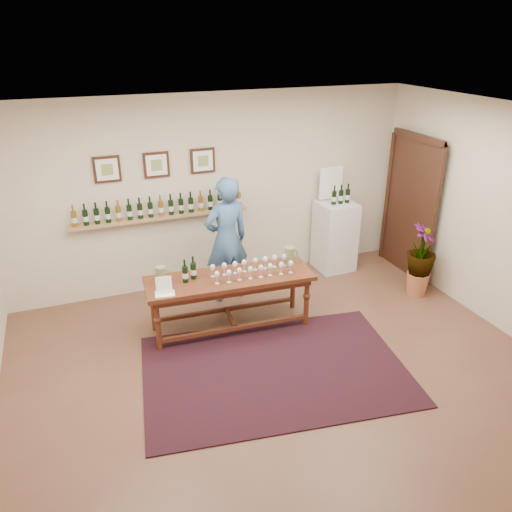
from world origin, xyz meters
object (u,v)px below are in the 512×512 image
object	(u,v)px
potted_plant	(420,260)
person	(227,240)
tasting_table	(230,284)
display_pedestal	(335,236)

from	to	relation	value
potted_plant	person	world-z (taller)	person
tasting_table	potted_plant	bearing A→B (deg)	0.88
tasting_table	display_pedestal	bearing A→B (deg)	31.08
tasting_table	display_pedestal	size ratio (longest dim) A/B	1.93
person	potted_plant	bearing A→B (deg)	150.92
display_pedestal	potted_plant	bearing A→B (deg)	-60.88
potted_plant	person	distance (m)	2.78
tasting_table	potted_plant	world-z (taller)	potted_plant
display_pedestal	person	world-z (taller)	person
display_pedestal	person	bearing A→B (deg)	-170.50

